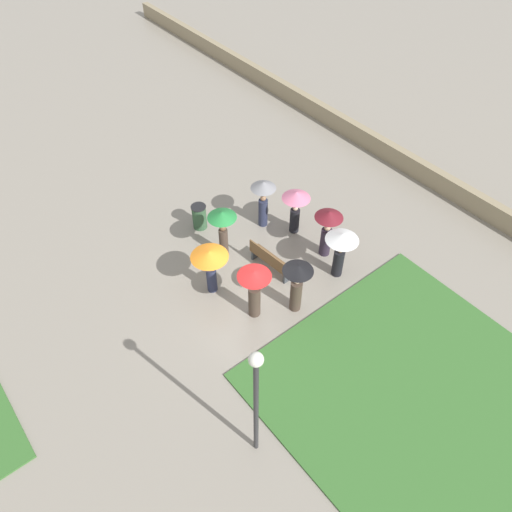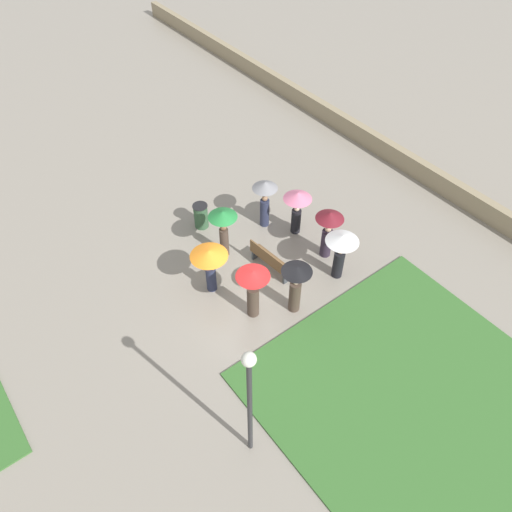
% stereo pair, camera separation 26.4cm
% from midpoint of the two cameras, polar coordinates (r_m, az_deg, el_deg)
% --- Properties ---
extents(ground_plane, '(90.00, 90.00, 0.00)m').
position_cam_midpoint_polar(ground_plane, '(16.17, -0.58, -4.48)').
color(ground_plane, gray).
extents(lawn_patch_near, '(9.28, 7.62, 0.06)m').
position_cam_midpoint_polar(lawn_patch_near, '(14.70, 20.74, -17.21)').
color(lawn_patch_near, '#386B2D').
rests_on(lawn_patch_near, ground_plane).
extents(parapet_wall, '(45.00, 0.35, 0.80)m').
position_cam_midpoint_polar(parapet_wall, '(21.22, 20.08, 8.32)').
color(parapet_wall, gray).
rests_on(parapet_wall, ground_plane).
extents(park_bench, '(1.74, 0.58, 0.90)m').
position_cam_midpoint_polar(park_bench, '(16.56, 2.10, -0.50)').
color(park_bench, brown).
rests_on(park_bench, ground_plane).
extents(lamp_post, '(0.32, 0.32, 4.25)m').
position_cam_midpoint_polar(lamp_post, '(11.11, -0.04, -15.43)').
color(lamp_post, '#2D2D30').
rests_on(lamp_post, ground_plane).
extents(trash_bin, '(0.55, 0.55, 0.97)m').
position_cam_midpoint_polar(trash_bin, '(18.21, -5.90, 4.59)').
color(trash_bin, '#335638').
rests_on(trash_bin, ground_plane).
extents(crowd_person_red, '(1.03, 1.03, 1.95)m').
position_cam_midpoint_polar(crowd_person_red, '(14.71, 0.16, -3.43)').
color(crowd_person_red, '#47382D').
rests_on(crowd_person_red, ground_plane).
extents(crowd_person_green, '(0.97, 0.97, 1.95)m').
position_cam_midpoint_polar(crowd_person_green, '(16.45, -3.32, 3.66)').
color(crowd_person_green, '#47382D').
rests_on(crowd_person_green, ground_plane).
extents(crowd_person_maroon, '(0.95, 0.95, 1.91)m').
position_cam_midpoint_polar(crowd_person_maroon, '(16.70, 8.73, 3.29)').
color(crowd_person_maroon, '#2D2333').
rests_on(crowd_person_maroon, ground_plane).
extents(crowd_person_black, '(0.93, 0.93, 1.95)m').
position_cam_midpoint_polar(crowd_person_black, '(14.91, 5.09, -2.96)').
color(crowd_person_black, '#47382D').
rests_on(crowd_person_black, ground_plane).
extents(crowd_person_grey, '(0.90, 0.90, 1.95)m').
position_cam_midpoint_polar(crowd_person_grey, '(17.63, 1.45, 6.89)').
color(crowd_person_grey, '#282D47').
rests_on(crowd_person_grey, ground_plane).
extents(crowd_person_orange, '(1.19, 1.19, 1.75)m').
position_cam_midpoint_polar(crowd_person_orange, '(15.41, -4.85, -0.49)').
color(crowd_person_orange, '#282D47').
rests_on(crowd_person_orange, ground_plane).
extents(crowd_person_white, '(1.07, 1.07, 1.83)m').
position_cam_midpoint_polar(crowd_person_white, '(16.03, 10.17, 1.02)').
color(crowd_person_white, black).
rests_on(crowd_person_white, ground_plane).
extents(crowd_person_pink, '(1.00, 1.00, 1.79)m').
position_cam_midpoint_polar(crowd_person_pink, '(17.44, 5.17, 5.95)').
color(crowd_person_pink, black).
rests_on(crowd_person_pink, ground_plane).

